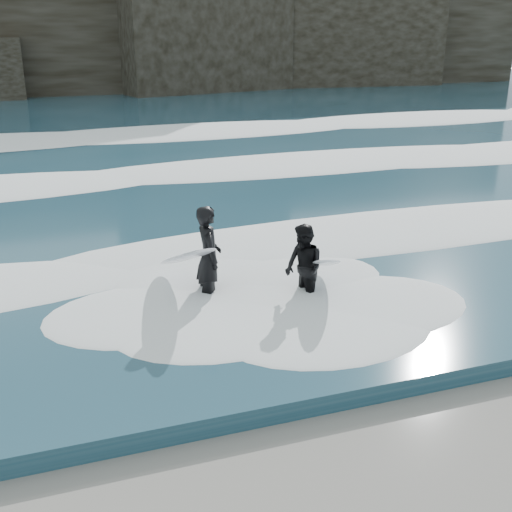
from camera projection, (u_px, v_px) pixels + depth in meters
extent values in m
cube|color=#1F4455|center=(94.00, 125.00, 31.41)|extent=(90.00, 52.00, 0.30)
cube|color=black|center=(63.00, 21.00, 44.84)|extent=(70.00, 9.00, 10.00)
ellipsoid|color=white|center=(187.00, 249.00, 13.56)|extent=(60.00, 3.20, 0.20)
ellipsoid|color=white|center=(135.00, 177.00, 19.77)|extent=(60.00, 4.00, 0.24)
ellipsoid|color=white|center=(102.00, 132.00, 27.75)|extent=(60.00, 4.80, 0.30)
imported|color=black|center=(209.00, 257.00, 11.49)|extent=(0.49, 0.72, 1.90)
ellipsoid|color=white|center=(186.00, 257.00, 11.40)|extent=(1.00, 2.26, 1.06)
imported|color=black|center=(304.00, 268.00, 11.38)|extent=(0.71, 0.85, 1.59)
ellipsoid|color=silver|center=(325.00, 263.00, 11.49)|extent=(1.06, 1.85, 0.81)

